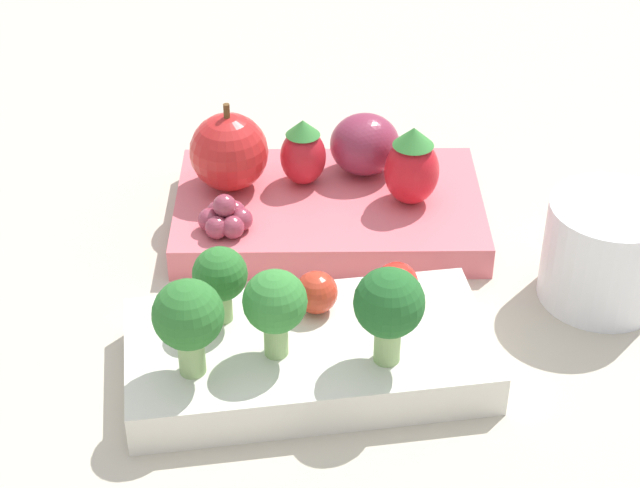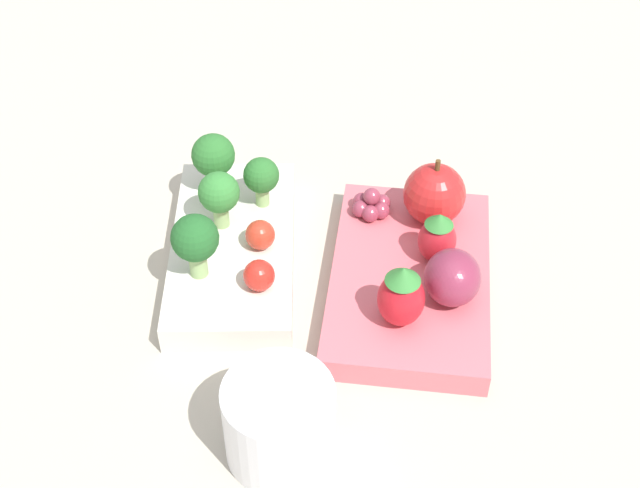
{
  "view_description": "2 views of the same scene",
  "coord_description": "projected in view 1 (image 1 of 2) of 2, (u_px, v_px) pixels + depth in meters",
  "views": [
    {
      "loc": [
        0.02,
        0.49,
        0.38
      ],
      "look_at": [
        0.01,
        -0.01,
        0.03
      ],
      "focal_mm": 60.0,
      "sensor_mm": 36.0,
      "label": 1
    },
    {
      "loc": [
        -0.48,
        -0.07,
        0.5
      ],
      "look_at": [
        0.01,
        -0.01,
        0.03
      ],
      "focal_mm": 50.0,
      "sensor_mm": 36.0,
      "label": 2
    }
  ],
  "objects": [
    {
      "name": "broccoli_floret_0",
      "position": [
        188.0,
        318.0,
        0.51
      ],
      "size": [
        0.04,
        0.04,
        0.05
      ],
      "color": "#93B770",
      "rests_on": "bento_box_savoury"
    },
    {
      "name": "drinking_cup",
      "position": [
        608.0,
        255.0,
        0.6
      ],
      "size": [
        0.07,
        0.07,
        0.06
      ],
      "color": "white",
      "rests_on": "ground_plane"
    },
    {
      "name": "bento_box_savoury",
      "position": [
        308.0,
        355.0,
        0.56
      ],
      "size": [
        0.2,
        0.12,
        0.02
      ],
      "color": "silver",
      "rests_on": "ground_plane"
    },
    {
      "name": "cherry_tomato_1",
      "position": [
        396.0,
        284.0,
        0.57
      ],
      "size": [
        0.02,
        0.02,
        0.02
      ],
      "color": "red",
      "rests_on": "bento_box_savoury"
    },
    {
      "name": "apple",
      "position": [
        229.0,
        152.0,
        0.67
      ],
      "size": [
        0.05,
        0.05,
        0.06
      ],
      "color": "red",
      "rests_on": "bento_box_fruit"
    },
    {
      "name": "cherry_tomato_0",
      "position": [
        316.0,
        292.0,
        0.57
      ],
      "size": [
        0.02,
        0.02,
        0.02
      ],
      "color": "red",
      "rests_on": "bento_box_savoury"
    },
    {
      "name": "broccoli_floret_3",
      "position": [
        389.0,
        306.0,
        0.52
      ],
      "size": [
        0.04,
        0.04,
        0.05
      ],
      "color": "#93B770",
      "rests_on": "bento_box_savoury"
    },
    {
      "name": "grape_cluster",
      "position": [
        225.0,
        218.0,
        0.63
      ],
      "size": [
        0.03,
        0.03,
        0.02
      ],
      "color": "#93384C",
      "rests_on": "bento_box_fruit"
    },
    {
      "name": "strawberry_1",
      "position": [
        412.0,
        167.0,
        0.65
      ],
      "size": [
        0.03,
        0.03,
        0.05
      ],
      "color": "red",
      "rests_on": "bento_box_fruit"
    },
    {
      "name": "broccoli_floret_2",
      "position": [
        220.0,
        277.0,
        0.55
      ],
      "size": [
        0.03,
        0.03,
        0.04
      ],
      "color": "#93B770",
      "rests_on": "bento_box_savoury"
    },
    {
      "name": "strawberry_0",
      "position": [
        303.0,
        153.0,
        0.67
      ],
      "size": [
        0.03,
        0.03,
        0.04
      ],
      "color": "red",
      "rests_on": "bento_box_fruit"
    },
    {
      "name": "ground_plane",
      "position": [
        332.0,
        297.0,
        0.62
      ],
      "size": [
        4.0,
        4.0,
        0.0
      ],
      "primitive_type": "plane",
      "color": "#BCB29E"
    },
    {
      "name": "broccoli_floret_1",
      "position": [
        275.0,
        304.0,
        0.53
      ],
      "size": [
        0.03,
        0.03,
        0.05
      ],
      "color": "#93B770",
      "rests_on": "bento_box_savoury"
    },
    {
      "name": "plum",
      "position": [
        365.0,
        144.0,
        0.68
      ],
      "size": [
        0.04,
        0.04,
        0.04
      ],
      "color": "#892D47",
      "rests_on": "bento_box_fruit"
    },
    {
      "name": "bento_box_fruit",
      "position": [
        330.0,
        210.0,
        0.67
      ],
      "size": [
        0.19,
        0.12,
        0.02
      ],
      "color": "#DB6670",
      "rests_on": "ground_plane"
    }
  ]
}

